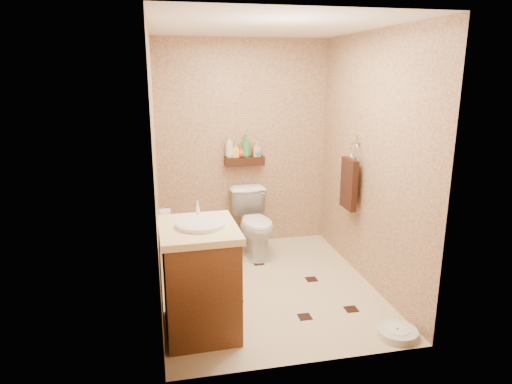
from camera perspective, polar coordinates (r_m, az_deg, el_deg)
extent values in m
plane|color=beige|center=(4.55, 1.40, -11.63)|extent=(2.50, 2.50, 0.00)
cube|color=tan|center=(5.37, -1.62, 5.94)|extent=(2.00, 0.04, 2.40)
cube|color=tan|center=(2.99, 7.07, -1.37)|extent=(2.00, 0.04, 2.40)
cube|color=tan|center=(4.05, -12.41, 2.67)|extent=(0.04, 2.50, 2.40)
cube|color=tan|center=(4.50, 14.02, 3.76)|extent=(0.04, 2.50, 2.40)
cube|color=white|center=(4.09, 1.62, 20.02)|extent=(2.00, 2.50, 0.02)
cube|color=#35180E|center=(5.32, -1.45, 3.89)|extent=(0.46, 0.14, 0.10)
cube|color=black|center=(4.30, -2.41, -13.31)|extent=(0.11, 0.11, 0.01)
cube|color=black|center=(4.71, 6.94, -10.77)|extent=(0.11, 0.11, 0.01)
cube|color=black|center=(4.05, 6.11, -15.25)|extent=(0.11, 0.11, 0.01)
cube|color=black|center=(4.92, -5.85, -9.55)|extent=(0.11, 0.11, 0.01)
cube|color=black|center=(4.23, 11.81, -14.14)|extent=(0.11, 0.11, 0.01)
cube|color=black|center=(5.04, 0.31, -8.89)|extent=(0.11, 0.11, 0.01)
imported|color=white|center=(5.18, -0.14, -3.91)|extent=(0.47, 0.75, 0.73)
cube|color=brown|center=(3.71, -7.01, -11.08)|extent=(0.57, 0.70, 0.83)
cube|color=beige|center=(3.54, -7.23, -4.66)|extent=(0.62, 0.74, 0.05)
cylinder|color=white|center=(3.53, -6.91, -4.15)|extent=(0.38, 0.38, 0.05)
cylinder|color=silver|center=(3.74, -7.27, -2.01)|extent=(0.03, 0.03, 0.13)
cylinder|color=silver|center=(3.93, 17.25, -16.47)|extent=(0.33, 0.33, 0.06)
cylinder|color=white|center=(3.92, 17.29, -16.07)|extent=(0.19, 0.19, 0.01)
cylinder|color=#18625F|center=(5.41, -9.80, -6.79)|extent=(0.10, 0.10, 0.11)
cylinder|color=silver|center=(5.34, -9.90, -4.76)|extent=(0.02, 0.02, 0.32)
sphere|color=silver|center=(5.29, -9.97, -3.25)|extent=(0.07, 0.07, 0.07)
cube|color=silver|center=(4.68, 12.66, 6.51)|extent=(0.03, 0.06, 0.08)
torus|color=silver|center=(4.69, 12.19, 5.05)|extent=(0.02, 0.19, 0.19)
cube|color=#351510|center=(4.74, 11.53, 0.99)|extent=(0.06, 0.30, 0.52)
cylinder|color=silver|center=(4.83, -11.30, -2.67)|extent=(0.11, 0.11, 0.11)
cylinder|color=silver|center=(4.81, -11.81, -2.02)|extent=(0.04, 0.02, 0.02)
imported|color=beige|center=(5.26, -3.35, 5.70)|extent=(0.13, 0.13, 0.25)
imported|color=#FFB035|center=(5.28, -2.58, 5.24)|extent=(0.07, 0.08, 0.16)
imported|color=#D54919|center=(5.29, -1.89, 5.09)|extent=(0.11, 0.11, 0.13)
imported|color=#2F8D3D|center=(5.29, -1.27, 5.81)|extent=(0.12, 0.12, 0.26)
imported|color=#DF994A|center=(5.32, 0.05, 5.44)|extent=(0.08, 0.08, 0.18)
imported|color=teal|center=(5.33, 0.14, 5.23)|extent=(0.13, 0.13, 0.14)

